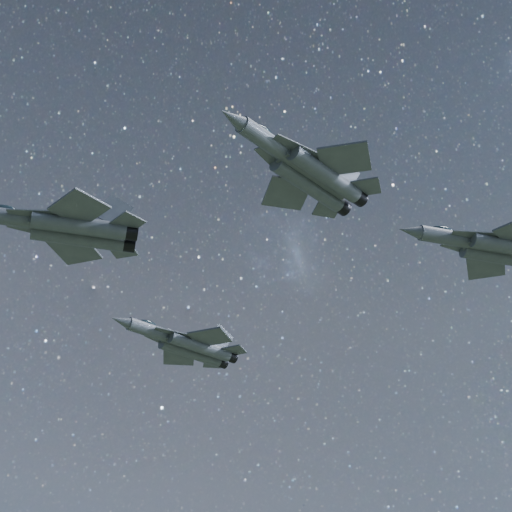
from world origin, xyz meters
name	(u,v)px	position (x,y,z in m)	size (l,w,h in m)	color
jet_lead	(64,227)	(-21.81, 1.96, 147.47)	(16.33, 11.19, 4.10)	#393F48
jet_left	(186,344)	(-4.24, 17.93, 147.69)	(15.81, 10.88, 3.97)	#393F48
jet_right	(306,170)	(-5.52, -10.63, 150.35)	(16.34, 10.95, 4.13)	#393F48
jet_slot	(492,247)	(17.11, -7.26, 151.60)	(17.05, 11.75, 4.28)	#393F48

